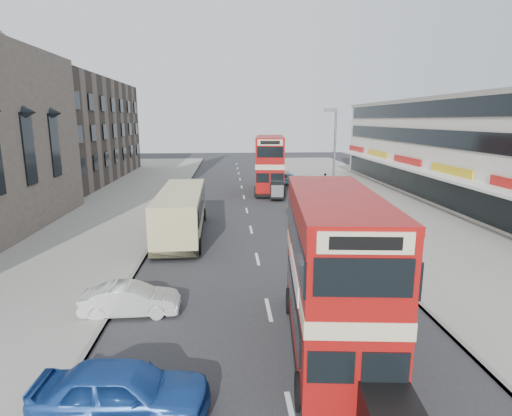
# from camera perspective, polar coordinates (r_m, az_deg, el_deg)

# --- Properties ---
(ground) EXTENTS (160.00, 160.00, 0.00)m
(ground) POSITION_cam_1_polar(r_m,az_deg,el_deg) (14.87, 2.57, -17.32)
(ground) COLOR #28282B
(ground) RESTS_ON ground
(road_surface) EXTENTS (12.00, 90.00, 0.01)m
(road_surface) POSITION_cam_1_polar(r_m,az_deg,el_deg) (33.69, -1.29, -0.35)
(road_surface) COLOR #28282B
(road_surface) RESTS_ON ground
(pavement_right) EXTENTS (12.00, 90.00, 0.15)m
(pavement_right) POSITION_cam_1_polar(r_m,az_deg,el_deg) (36.26, 18.02, 0.06)
(pavement_right) COLOR gray
(pavement_right) RESTS_ON ground
(pavement_left) EXTENTS (12.00, 90.00, 0.15)m
(pavement_left) POSITION_cam_1_polar(r_m,az_deg,el_deg) (35.23, -21.18, -0.51)
(pavement_left) COLOR gray
(pavement_left) RESTS_ON ground
(kerb_left) EXTENTS (0.20, 90.00, 0.16)m
(kerb_left) POSITION_cam_1_polar(r_m,az_deg,el_deg) (33.95, -11.63, -0.38)
(kerb_left) COLOR gray
(kerb_left) RESTS_ON ground
(kerb_right) EXTENTS (0.20, 90.00, 0.16)m
(kerb_right) POSITION_cam_1_polar(r_m,az_deg,el_deg) (34.49, 8.89, -0.08)
(kerb_right) COLOR gray
(kerb_right) RESTS_ON ground
(brick_terrace) EXTENTS (14.00, 28.00, 12.00)m
(brick_terrace) POSITION_cam_1_polar(r_m,az_deg,el_deg) (54.83, -26.30, 9.58)
(brick_terrace) COLOR #66594C
(brick_terrace) RESTS_ON ground
(commercial_row) EXTENTS (9.90, 46.20, 9.30)m
(commercial_row) POSITION_cam_1_polar(r_m,az_deg,el_deg) (41.02, 27.83, 7.14)
(commercial_row) COLOR silver
(commercial_row) RESTS_ON ground
(street_lamp) EXTENTS (1.00, 0.20, 8.12)m
(street_lamp) POSITION_cam_1_polar(r_m,az_deg,el_deg) (31.98, 10.70, 7.44)
(street_lamp) COLOR slate
(street_lamp) RESTS_ON ground
(bus_main) EXTENTS (3.25, 9.20, 4.96)m
(bus_main) POSITION_cam_1_polar(r_m,az_deg,el_deg) (13.21, 10.68, -8.90)
(bus_main) COLOR black
(bus_main) RESTS_ON ground
(bus_second) EXTENTS (3.58, 10.14, 5.46)m
(bus_second) POSITION_cam_1_polar(r_m,az_deg,el_deg) (42.08, 1.96, 6.13)
(bus_second) COLOR black
(bus_second) RESTS_ON ground
(coach) EXTENTS (2.85, 10.35, 2.73)m
(coach) POSITION_cam_1_polar(r_m,az_deg,el_deg) (26.52, -10.33, -0.44)
(coach) COLOR black
(coach) RESTS_ON ground
(car_left_near) EXTENTS (4.42, 1.95, 1.48)m
(car_left_near) POSITION_cam_1_polar(r_m,az_deg,el_deg) (11.60, -18.08, -23.02)
(car_left_near) COLOR #1A4394
(car_left_near) RESTS_ON ground
(car_left_front) EXTENTS (3.69, 1.37, 1.20)m
(car_left_front) POSITION_cam_1_polar(r_m,az_deg,el_deg) (16.73, -17.02, -12.06)
(car_left_front) COLOR silver
(car_left_front) RESTS_ON ground
(car_right_a) EXTENTS (5.09, 2.57, 1.42)m
(car_right_a) POSITION_cam_1_polar(r_m,az_deg,el_deg) (29.31, 9.49, -1.01)
(car_right_a) COLOR maroon
(car_right_a) RESTS_ON ground
(car_right_b) EXTENTS (3.99, 1.96, 1.09)m
(car_right_b) POSITION_cam_1_polar(r_m,az_deg,el_deg) (33.23, 7.63, 0.32)
(car_right_b) COLOR #CA5314
(car_right_b) RESTS_ON ground
(car_right_c) EXTENTS (4.27, 1.96, 1.42)m
(car_right_c) POSITION_cam_1_polar(r_m,az_deg,el_deg) (47.00, 3.75, 4.09)
(car_right_c) COLOR #5D9DBB
(car_right_c) RESTS_ON ground
(pedestrian_near) EXTENTS (0.78, 0.71, 1.76)m
(pedestrian_near) POSITION_cam_1_polar(r_m,az_deg,el_deg) (29.33, 14.58, -0.58)
(pedestrian_near) COLOR gray
(pedestrian_near) RESTS_ON pavement_right
(pedestrian_far) EXTENTS (1.05, 0.51, 1.73)m
(pedestrian_far) POSITION_cam_1_polar(r_m,az_deg,el_deg) (43.29, 9.54, 3.66)
(pedestrian_far) COLOR gray
(pedestrian_far) RESTS_ON pavement_right
(cyclist) EXTENTS (0.78, 1.91, 2.15)m
(cyclist) POSITION_cam_1_polar(r_m,az_deg,el_deg) (33.16, 5.73, 0.65)
(cyclist) COLOR gray
(cyclist) RESTS_ON ground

